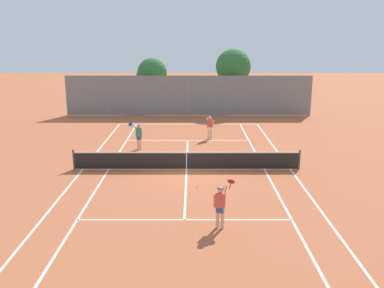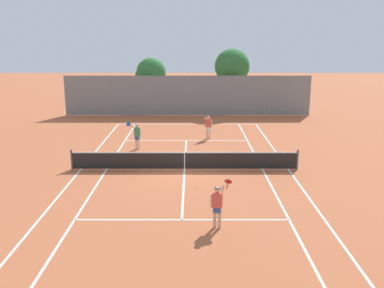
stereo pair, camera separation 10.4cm
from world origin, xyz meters
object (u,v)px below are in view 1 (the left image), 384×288
(player_far_left, at_px, (137,135))
(tree_behind_left, at_px, (149,74))
(tennis_net, at_px, (185,160))
(loose_tennis_ball_3, at_px, (153,139))
(player_near_side, at_px, (219,204))
(loose_tennis_ball_2, at_px, (195,187))
(loose_tennis_ball_1, at_px, (118,168))
(tree_behind_right, at_px, (231,68))
(player_far_right, at_px, (208,126))
(loose_tennis_ball_0, at_px, (107,143))
(loose_tennis_ball_4, at_px, (216,133))

(player_far_left, height_order, tree_behind_left, tree_behind_left)
(tennis_net, height_order, tree_behind_left, tree_behind_left)
(loose_tennis_ball_3, relative_size, tree_behind_left, 0.01)
(player_near_side, relative_size, loose_tennis_ball_2, 26.88)
(player_near_side, xyz_separation_m, loose_tennis_ball_1, (-4.88, 7.25, -0.89))
(loose_tennis_ball_3, bearing_deg, tennis_net, -71.63)
(tree_behind_right, bearing_deg, loose_tennis_ball_2, -99.67)
(tennis_net, height_order, player_far_right, player_far_right)
(player_far_right, distance_m, loose_tennis_ball_1, 8.46)
(tree_behind_left, bearing_deg, loose_tennis_ball_1, -90.26)
(loose_tennis_ball_0, xyz_separation_m, tree_behind_right, (9.22, 12.00, 4.01))
(loose_tennis_ball_3, relative_size, loose_tennis_ball_4, 1.00)
(player_near_side, height_order, player_far_right, player_near_side)
(loose_tennis_ball_1, xyz_separation_m, tree_behind_right, (7.59, 17.56, 4.01))
(player_far_left, height_order, tree_behind_right, tree_behind_right)
(player_far_right, xyz_separation_m, tree_behind_right, (2.53, 10.84, 3.13))
(loose_tennis_ball_2, bearing_deg, tennis_net, 100.80)
(player_far_right, bearing_deg, loose_tennis_ball_3, -178.96)
(loose_tennis_ball_1, height_order, loose_tennis_ball_4, same)
(loose_tennis_ball_0, relative_size, tree_behind_right, 0.01)
(loose_tennis_ball_1, relative_size, loose_tennis_ball_2, 1.00)
(player_far_left, distance_m, loose_tennis_ball_3, 2.94)
(player_far_left, distance_m, loose_tennis_ball_4, 6.79)
(loose_tennis_ball_4, bearing_deg, tennis_net, -104.55)
(player_far_left, distance_m, loose_tennis_ball_2, 7.83)
(player_far_right, relative_size, loose_tennis_ball_4, 24.24)
(player_far_left, xyz_separation_m, loose_tennis_ball_4, (5.19, 4.29, -0.89))
(loose_tennis_ball_3, bearing_deg, loose_tennis_ball_4, 19.73)
(player_far_right, distance_m, loose_tennis_ball_4, 1.89)
(tree_behind_left, bearing_deg, player_far_left, -88.01)
(loose_tennis_ball_3, bearing_deg, tree_behind_right, 60.00)
(tennis_net, distance_m, tree_behind_left, 18.31)
(player_far_right, bearing_deg, loose_tennis_ball_1, -126.97)
(loose_tennis_ball_4, relative_size, tree_behind_right, 0.01)
(player_near_side, bearing_deg, loose_tennis_ball_0, 116.93)
(player_far_right, xyz_separation_m, loose_tennis_ball_3, (-3.77, -0.07, -0.88))
(tree_behind_left, xyz_separation_m, tree_behind_right, (7.51, -0.01, 0.55))
(loose_tennis_ball_2, xyz_separation_m, tree_behind_right, (3.50, 20.52, 4.01))
(loose_tennis_ball_1, xyz_separation_m, loose_tennis_ball_2, (4.09, -2.96, 0.00))
(player_far_right, distance_m, tree_behind_right, 11.56)
(player_far_left, height_order, loose_tennis_ball_0, player_far_left)
(tennis_net, distance_m, player_far_right, 7.05)
(loose_tennis_ball_2, bearing_deg, loose_tennis_ball_0, 123.87)
(player_near_side, bearing_deg, loose_tennis_ball_3, 104.45)
(player_far_left, bearing_deg, loose_tennis_ball_3, 74.58)
(player_far_left, height_order, player_far_right, player_far_left)
(loose_tennis_ball_0, bearing_deg, player_near_side, -63.07)
(tree_behind_left, bearing_deg, tree_behind_right, -0.09)
(loose_tennis_ball_2, distance_m, tree_behind_left, 21.21)
(player_near_side, height_order, tree_behind_left, tree_behind_left)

